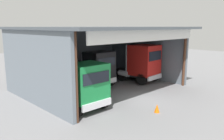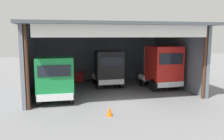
{
  "view_description": "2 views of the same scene",
  "coord_description": "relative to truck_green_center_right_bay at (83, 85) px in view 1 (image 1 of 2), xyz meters",
  "views": [
    {
      "loc": [
        -13.57,
        -10.39,
        5.59
      ],
      "look_at": [
        0.0,
        3.54,
        1.87
      ],
      "focal_mm": 36.85,
      "sensor_mm": 36.0,
      "label": 1
    },
    {
      "loc": [
        -4.25,
        -15.27,
        4.65
      ],
      "look_at": [
        0.0,
        3.54,
        1.87
      ],
      "focal_mm": 38.31,
      "sensor_mm": 36.0,
      "label": 2
    }
  ],
  "objects": [
    {
      "name": "ground_plane",
      "position": [
        4.54,
        -1.72,
        -1.66
      ],
      "size": [
        80.0,
        80.0,
        0.0
      ],
      "primitive_type": "plane",
      "color": "slate",
      "rests_on": "ground"
    },
    {
      "name": "workshop_shed",
      "position": [
        4.54,
        4.1,
        2.17
      ],
      "size": [
        13.46,
        11.3,
        5.54
      ],
      "color": "slate",
      "rests_on": "ground"
    },
    {
      "name": "truck_green_center_right_bay",
      "position": [
        0.0,
        0.0,
        0.0
      ],
      "size": [
        2.63,
        4.93,
        3.2
      ],
      "rotation": [
        0.0,
        0.0,
        3.14
      ],
      "color": "#197F3D",
      "rests_on": "ground"
    },
    {
      "name": "truck_black_left_bay",
      "position": [
        4.65,
        4.01,
        0.04
      ],
      "size": [
        2.52,
        4.92,
        3.31
      ],
      "rotation": [
        0.0,
        0.0,
        3.13
      ],
      "color": "black",
      "rests_on": "ground"
    },
    {
      "name": "truck_red_right_bay",
      "position": [
        9.07,
        2.17,
        0.31
      ],
      "size": [
        2.88,
        5.28,
        3.76
      ],
      "rotation": [
        0.0,
        0.0,
        3.21
      ],
      "color": "red",
      "rests_on": "ground"
    },
    {
      "name": "oil_drum",
      "position": [
        2.15,
        7.15,
        -1.19
      ],
      "size": [
        0.58,
        0.58,
        0.95
      ],
      "primitive_type": "cylinder",
      "color": "#194CB2",
      "rests_on": "ground"
    },
    {
      "name": "tool_cart",
      "position": [
        2.3,
        7.13,
        -1.16
      ],
      "size": [
        0.9,
        0.6,
        1.0
      ],
      "primitive_type": "cube",
      "color": "red",
      "rests_on": "ground"
    },
    {
      "name": "traffic_cone",
      "position": [
        3.1,
        -3.9,
        -1.38
      ],
      "size": [
        0.36,
        0.36,
        0.56
      ],
      "primitive_type": "cone",
      "color": "orange",
      "rests_on": "ground"
    }
  ]
}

